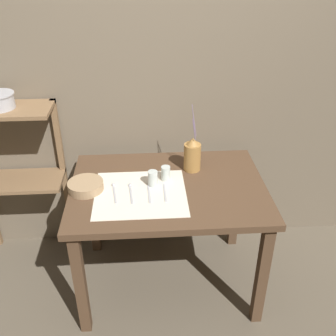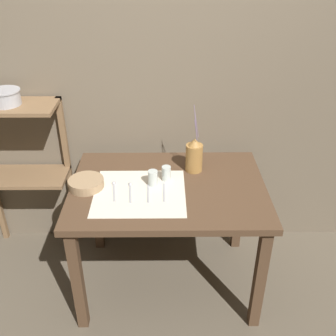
% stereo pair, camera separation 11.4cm
% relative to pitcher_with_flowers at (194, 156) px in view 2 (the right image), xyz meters
% --- Properties ---
extents(ground_plane, '(12.00, 12.00, 0.00)m').
position_rel_pitcher_with_flowers_xyz_m(ground_plane, '(-0.16, -0.18, -0.86)').
color(ground_plane, brown).
extents(stone_wall_back, '(7.00, 0.06, 2.40)m').
position_rel_pitcher_with_flowers_xyz_m(stone_wall_back, '(-0.16, 0.34, 0.34)').
color(stone_wall_back, '#6B5E4C').
rests_on(stone_wall_back, ground_plane).
extents(wooden_table, '(1.14, 0.82, 0.76)m').
position_rel_pitcher_with_flowers_xyz_m(wooden_table, '(-0.16, -0.18, -0.20)').
color(wooden_table, '#4C3523').
rests_on(wooden_table, ground_plane).
extents(wooden_shelf_unit, '(0.60, 0.29, 1.14)m').
position_rel_pitcher_with_flowers_xyz_m(wooden_shelf_unit, '(-1.14, 0.18, -0.07)').
color(wooden_shelf_unit, brown).
rests_on(wooden_shelf_unit, ground_plane).
extents(linen_cloth, '(0.52, 0.48, 0.00)m').
position_rel_pitcher_with_flowers_xyz_m(linen_cloth, '(-0.32, -0.25, -0.10)').
color(linen_cloth, beige).
rests_on(linen_cloth, wooden_table).
extents(pitcher_with_flowers, '(0.10, 0.10, 0.43)m').
position_rel_pitcher_with_flowers_xyz_m(pitcher_with_flowers, '(0.00, 0.00, 0.00)').
color(pitcher_with_flowers, olive).
rests_on(pitcher_with_flowers, wooden_table).
extents(wooden_bowl, '(0.20, 0.20, 0.05)m').
position_rel_pitcher_with_flowers_xyz_m(wooden_bowl, '(-0.64, -0.19, -0.08)').
color(wooden_bowl, '#9E7F5B').
rests_on(wooden_bowl, wooden_table).
extents(glass_tumbler_near, '(0.06, 0.06, 0.09)m').
position_rel_pitcher_with_flowers_xyz_m(glass_tumbler_near, '(-0.25, -0.17, -0.05)').
color(glass_tumbler_near, '#B7C1BC').
rests_on(glass_tumbler_near, wooden_table).
extents(glass_tumbler_far, '(0.05, 0.05, 0.09)m').
position_rel_pitcher_with_flowers_xyz_m(glass_tumbler_far, '(-0.17, -0.12, -0.05)').
color(glass_tumbler_far, '#B7C1BC').
rests_on(glass_tumbler_far, wooden_table).
extents(spoon_inner, '(0.04, 0.20, 0.02)m').
position_rel_pitcher_with_flowers_xyz_m(spoon_inner, '(-0.48, -0.20, -0.09)').
color(spoon_inner, '#A8A8AD').
rests_on(spoon_inner, wooden_table).
extents(spoon_outer, '(0.03, 0.20, 0.02)m').
position_rel_pitcher_with_flowers_xyz_m(spoon_outer, '(-0.38, -0.21, -0.09)').
color(spoon_outer, '#A8A8AD').
rests_on(spoon_outer, wooden_table).
extents(fork_inner, '(0.02, 0.18, 0.00)m').
position_rel_pitcher_with_flowers_xyz_m(fork_inner, '(-0.27, -0.26, -0.10)').
color(fork_inner, '#A8A8AD').
rests_on(fork_inner, wooden_table).
extents(fork_outer, '(0.01, 0.18, 0.00)m').
position_rel_pitcher_with_flowers_xyz_m(fork_outer, '(-0.18, -0.26, -0.10)').
color(fork_outer, '#A8A8AD').
rests_on(fork_outer, wooden_table).
extents(metal_pot_large, '(0.19, 0.19, 0.09)m').
position_rel_pitcher_with_flowers_xyz_m(metal_pot_large, '(-1.14, 0.15, 0.33)').
color(metal_pot_large, '#A8A8AD').
rests_on(metal_pot_large, wooden_shelf_unit).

